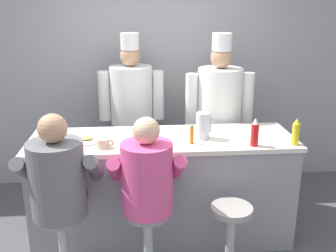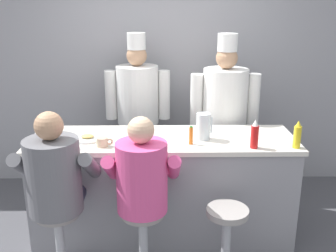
{
  "view_description": "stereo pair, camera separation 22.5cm",
  "coord_description": "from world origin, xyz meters",
  "px_view_note": "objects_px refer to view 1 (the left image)",
  "views": [
    {
      "loc": [
        -0.22,
        -2.93,
        2.15
      ],
      "look_at": [
        0.05,
        0.33,
        1.11
      ],
      "focal_mm": 42.0,
      "sensor_mm": 36.0,
      "label": 1
    },
    {
      "loc": [
        0.0,
        -2.94,
        2.15
      ],
      "look_at": [
        0.05,
        0.33,
        1.11
      ],
      "focal_mm": 42.0,
      "sensor_mm": 36.0,
      "label": 2
    }
  ],
  "objects_px": {
    "ketchup_bottle_red": "(255,133)",
    "breakfast_plate": "(87,140)",
    "cereal_bowl": "(69,150)",
    "coffee_mug_tan": "(104,144)",
    "cook_in_whites_near": "(132,109)",
    "cook_in_whites_far": "(219,113)",
    "water_pitcher_clear": "(203,126)",
    "mustard_bottle_yellow": "(296,132)",
    "diner_seated_grey": "(59,183)",
    "hot_sauce_bottle_orange": "(192,135)",
    "diner_seated_pink": "(147,182)",
    "empty_stool_round": "(231,230)"
  },
  "relations": [
    {
      "from": "ketchup_bottle_red",
      "to": "cook_in_whites_far",
      "type": "distance_m",
      "value": 0.93
    },
    {
      "from": "cook_in_whites_far",
      "to": "empty_stool_round",
      "type": "bearing_deg",
      "value": -96.69
    },
    {
      "from": "breakfast_plate",
      "to": "cook_in_whites_far",
      "type": "xyz_separation_m",
      "value": [
        1.31,
        0.7,
        0.01
      ]
    },
    {
      "from": "diner_seated_pink",
      "to": "empty_stool_round",
      "type": "height_order",
      "value": "diner_seated_pink"
    },
    {
      "from": "cereal_bowl",
      "to": "cook_in_whites_near",
      "type": "distance_m",
      "value": 1.33
    },
    {
      "from": "hot_sauce_bottle_orange",
      "to": "cook_in_whites_near",
      "type": "relative_size",
      "value": 0.09
    },
    {
      "from": "diner_seated_grey",
      "to": "ketchup_bottle_red",
      "type": "bearing_deg",
      "value": 11.78
    },
    {
      "from": "cereal_bowl",
      "to": "breakfast_plate",
      "type": "bearing_deg",
      "value": 64.95
    },
    {
      "from": "cereal_bowl",
      "to": "mustard_bottle_yellow",
      "type": "bearing_deg",
      "value": 0.76
    },
    {
      "from": "mustard_bottle_yellow",
      "to": "coffee_mug_tan",
      "type": "bearing_deg",
      "value": 178.16
    },
    {
      "from": "hot_sauce_bottle_orange",
      "to": "breakfast_plate",
      "type": "bearing_deg",
      "value": 172.12
    },
    {
      "from": "cereal_bowl",
      "to": "coffee_mug_tan",
      "type": "bearing_deg",
      "value": 15.71
    },
    {
      "from": "water_pitcher_clear",
      "to": "breakfast_plate",
      "type": "xyz_separation_m",
      "value": [
        -1.01,
        -0.0,
        -0.1
      ]
    },
    {
      "from": "mustard_bottle_yellow",
      "to": "diner_seated_grey",
      "type": "distance_m",
      "value": 1.96
    },
    {
      "from": "coffee_mug_tan",
      "to": "cook_in_whites_far",
      "type": "bearing_deg",
      "value": 37.17
    },
    {
      "from": "ketchup_bottle_red",
      "to": "coffee_mug_tan",
      "type": "height_order",
      "value": "ketchup_bottle_red"
    },
    {
      "from": "ketchup_bottle_red",
      "to": "cereal_bowl",
      "type": "relative_size",
      "value": 1.7
    },
    {
      "from": "water_pitcher_clear",
      "to": "cook_in_whites_far",
      "type": "distance_m",
      "value": 0.76
    },
    {
      "from": "mustard_bottle_yellow",
      "to": "ketchup_bottle_red",
      "type": "bearing_deg",
      "value": 179.72
    },
    {
      "from": "cook_in_whites_near",
      "to": "mustard_bottle_yellow",
      "type": "bearing_deg",
      "value": -41.07
    },
    {
      "from": "hot_sauce_bottle_orange",
      "to": "empty_stool_round",
      "type": "relative_size",
      "value": 0.25
    },
    {
      "from": "empty_stool_round",
      "to": "breakfast_plate",
      "type": "bearing_deg",
      "value": 153.33
    },
    {
      "from": "breakfast_plate",
      "to": "cereal_bowl",
      "type": "xyz_separation_m",
      "value": [
        -0.12,
        -0.25,
        0.01
      ]
    },
    {
      "from": "diner_seated_grey",
      "to": "coffee_mug_tan",
      "type": "bearing_deg",
      "value": 50.56
    },
    {
      "from": "ketchup_bottle_red",
      "to": "diner_seated_grey",
      "type": "xyz_separation_m",
      "value": [
        -1.57,
        -0.33,
        -0.23
      ]
    },
    {
      "from": "ketchup_bottle_red",
      "to": "hot_sauce_bottle_orange",
      "type": "relative_size",
      "value": 1.52
    },
    {
      "from": "coffee_mug_tan",
      "to": "cereal_bowl",
      "type": "bearing_deg",
      "value": -164.29
    },
    {
      "from": "empty_stool_round",
      "to": "cook_in_whites_near",
      "type": "height_order",
      "value": "cook_in_whites_near"
    },
    {
      "from": "cereal_bowl",
      "to": "coffee_mug_tan",
      "type": "xyz_separation_m",
      "value": [
        0.27,
        0.08,
        0.01
      ]
    },
    {
      "from": "ketchup_bottle_red",
      "to": "mustard_bottle_yellow",
      "type": "height_order",
      "value": "ketchup_bottle_red"
    },
    {
      "from": "ketchup_bottle_red",
      "to": "diner_seated_grey",
      "type": "distance_m",
      "value": 1.62
    },
    {
      "from": "ketchup_bottle_red",
      "to": "breakfast_plate",
      "type": "xyz_separation_m",
      "value": [
        -1.41,
        0.22,
        -0.1
      ]
    },
    {
      "from": "breakfast_plate",
      "to": "coffee_mug_tan",
      "type": "bearing_deg",
      "value": -47.05
    },
    {
      "from": "cook_in_whites_near",
      "to": "cook_in_whites_far",
      "type": "distance_m",
      "value": 0.97
    },
    {
      "from": "water_pitcher_clear",
      "to": "breakfast_plate",
      "type": "relative_size",
      "value": 0.94
    },
    {
      "from": "coffee_mug_tan",
      "to": "diner_seated_pink",
      "type": "height_order",
      "value": "diner_seated_pink"
    },
    {
      "from": "water_pitcher_clear",
      "to": "diner_seated_pink",
      "type": "relative_size",
      "value": 0.17
    },
    {
      "from": "mustard_bottle_yellow",
      "to": "diner_seated_pink",
      "type": "height_order",
      "value": "diner_seated_pink"
    },
    {
      "from": "mustard_bottle_yellow",
      "to": "coffee_mug_tan",
      "type": "relative_size",
      "value": 1.66
    },
    {
      "from": "mustard_bottle_yellow",
      "to": "diner_seated_pink",
      "type": "relative_size",
      "value": 0.17
    },
    {
      "from": "mustard_bottle_yellow",
      "to": "water_pitcher_clear",
      "type": "bearing_deg",
      "value": 163.36
    },
    {
      "from": "hot_sauce_bottle_orange",
      "to": "diner_seated_pink",
      "type": "relative_size",
      "value": 0.12
    },
    {
      "from": "breakfast_plate",
      "to": "water_pitcher_clear",
      "type": "bearing_deg",
      "value": 0.23
    },
    {
      "from": "hot_sauce_bottle_orange",
      "to": "cereal_bowl",
      "type": "distance_m",
      "value": 1.02
    },
    {
      "from": "diner_seated_grey",
      "to": "cook_in_whites_far",
      "type": "height_order",
      "value": "cook_in_whites_far"
    },
    {
      "from": "hot_sauce_bottle_orange",
      "to": "water_pitcher_clear",
      "type": "xyz_separation_m",
      "value": [
        0.12,
        0.13,
        0.04
      ]
    },
    {
      "from": "empty_stool_round",
      "to": "coffee_mug_tan",
      "type": "bearing_deg",
      "value": 157.61
    },
    {
      "from": "coffee_mug_tan",
      "to": "empty_stool_round",
      "type": "bearing_deg",
      "value": -22.39
    },
    {
      "from": "ketchup_bottle_red",
      "to": "coffee_mug_tan",
      "type": "bearing_deg",
      "value": 177.72
    },
    {
      "from": "cook_in_whites_far",
      "to": "cereal_bowl",
      "type": "bearing_deg",
      "value": -146.3
    }
  ]
}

